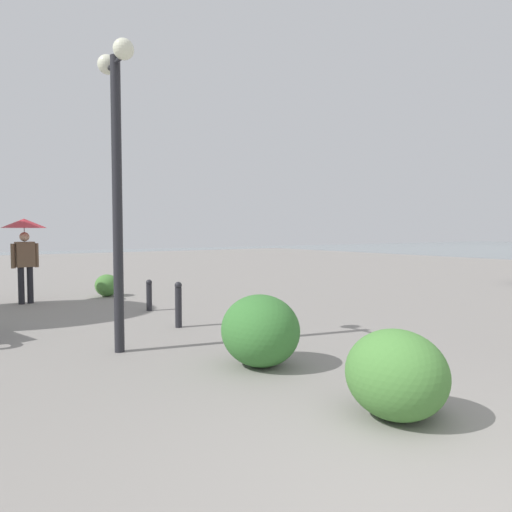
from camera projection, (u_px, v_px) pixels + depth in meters
lamppost at (117, 153)px, 6.53m from camera, size 0.98×0.28×4.29m
pedestrian at (24, 237)px, 11.03m from camera, size 1.00×1.00×2.03m
bollard_near at (178, 304)px, 8.36m from camera, size 0.13×0.13×0.83m
bollard_mid at (149, 294)px, 10.11m from camera, size 0.13×0.13×0.68m
shrub_low at (260, 330)px, 5.96m from camera, size 1.09×0.98×0.92m
shrub_round at (396, 374)px, 4.29m from camera, size 0.98×0.88×0.83m
shrub_wide at (107, 285)px, 12.37m from camera, size 0.69×0.62×0.58m
shrub_tall at (412, 382)px, 4.54m from camera, size 0.61×0.55×0.52m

